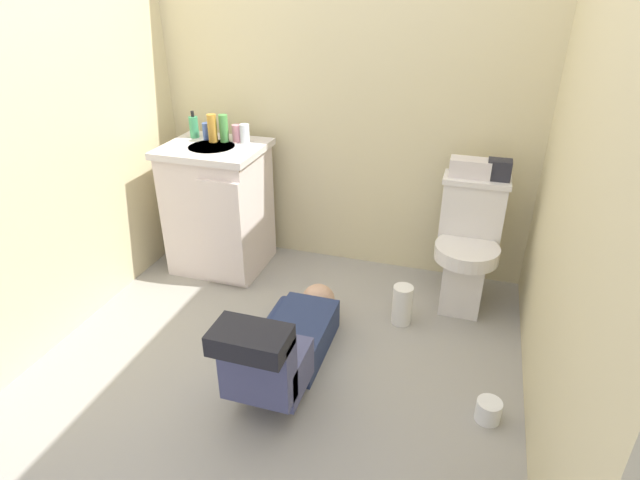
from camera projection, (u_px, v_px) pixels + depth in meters
The scene contains 18 objects.
ground_plane at pixel (283, 358), 2.66m from camera, with size 2.84×3.17×0.04m, color #99958B.
wall_back at pixel (345, 76), 3.05m from camera, with size 2.50×0.08×2.40m, color beige.
wall_left at pixel (33, 104), 2.42m from camera, with size 0.08×2.17×2.40m, color beige.
wall_right at pixel (600, 152), 1.78m from camera, with size 0.08×2.17×2.40m, color beige.
toilet at pixel (467, 246), 2.93m from camera, with size 0.36×0.46×0.75m.
vanity_cabinet at pixel (219, 207), 3.29m from camera, with size 0.60×0.53×0.82m.
faucet at pixel (223, 131), 3.21m from camera, with size 0.02×0.02×0.10m, color silver.
person_plumber at pixel (285, 344), 2.46m from camera, with size 0.39×1.06×0.52m.
tissue_box at pixel (470, 168), 2.82m from camera, with size 0.22×0.11×0.10m, color silver.
toiletry_bag at pixel (499, 170), 2.78m from camera, with size 0.12×0.09×0.11m, color #26262D.
soap_dispenser at pixel (194, 127), 3.24m from camera, with size 0.06×0.06×0.17m.
bottle_blue at pixel (206, 131), 3.20m from camera, with size 0.05×0.05×0.10m, color #4763B1.
bottle_amber at pixel (212, 128), 3.14m from camera, with size 0.06×0.06×0.17m, color gold.
bottle_green at pixel (224, 128), 3.15m from camera, with size 0.05×0.05×0.16m, color #4B9947.
bottle_pink at pixel (237, 133), 3.17m from camera, with size 0.06×0.06×0.10m, color pink.
bottle_clear at pixel (245, 134), 3.14m from camera, with size 0.06×0.06×0.11m, color silver.
paper_towel_roll at pixel (402, 305), 2.86m from camera, with size 0.11×0.11×0.23m, color white.
toilet_paper_roll at pixel (488, 411), 2.25m from camera, with size 0.11×0.11×0.10m, color white.
Camera 1 is at (0.81, -1.93, 1.75)m, focal length 29.05 mm.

